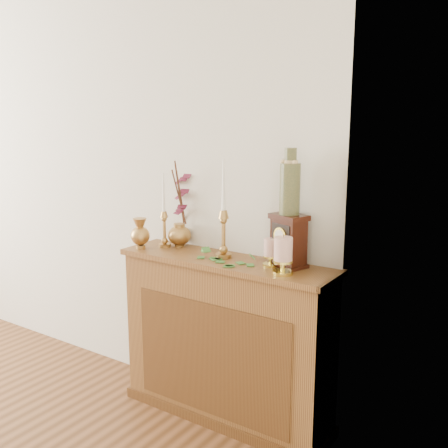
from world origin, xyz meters
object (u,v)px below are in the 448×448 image
Objects in this scene: mantel_clock at (288,241)px; candlestick_center at (224,226)px; bud_vase at (140,234)px; candlestick_left at (164,223)px; ginger_jar at (182,207)px; ceramic_vase at (290,185)px.

candlestick_center is at bearing -154.30° from mantel_clock.
candlestick_left is at bearing 49.46° from bud_vase.
mantel_clock is at bearing 9.27° from bud_vase.
candlestick_left is 0.15m from bud_vase.
mantel_clock is at bearing -5.12° from ginger_jar.
mantel_clock is at bearing 2.63° from candlestick_left.
candlestick_left reaches higher than mantel_clock.
candlestick_left is at bearing -177.21° from ceramic_vase.
candlestick_center reaches higher than bud_vase.
ginger_jar is at bearing 55.26° from bud_vase.
ceramic_vase is at bearing -4.93° from ginger_jar.
mantel_clock is at bearing -109.26° from ceramic_vase.
candlestick_center reaches higher than candlestick_left.
ceramic_vase is at bearing 2.79° from candlestick_left.
candlestick_center is 1.05× the size of ginger_jar.
ceramic_vase is (0.37, 0.04, 0.24)m from candlestick_center.
mantel_clock is at bearing 6.44° from candlestick_center.
candlestick_left is at bearing -158.11° from mantel_clock.
ginger_jar is 1.88× the size of mantel_clock.
ginger_jar is (0.05, 0.10, 0.09)m from candlestick_left.
candlestick_center is 0.53m from bud_vase.
mantel_clock is (0.88, 0.14, 0.04)m from bud_vase.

